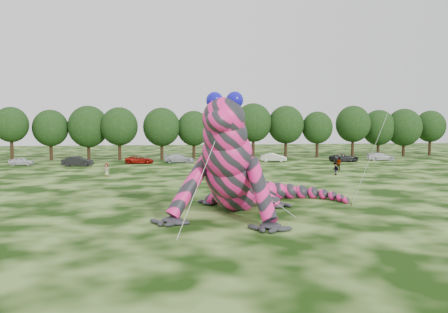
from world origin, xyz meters
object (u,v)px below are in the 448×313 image
spectator_1 (241,174)px  tree_8 (194,135)px  tree_7 (162,134)px  car_5 (273,157)px  inflatable_gecko (238,153)px  spectator_3 (338,164)px  tree_12 (317,134)px  tree_13 (353,131)px  car_4 (246,158)px  car_0 (21,161)px  spectator_2 (335,169)px  tree_9 (222,136)px  tree_10 (253,131)px  car_7 (380,157)px  tree_14 (378,133)px  tree_15 (404,133)px  car_3 (179,158)px  tree_5 (88,133)px  tree_6 (119,134)px  tree_3 (11,134)px  tree_11 (286,132)px  tree_4 (51,135)px  tree_16 (430,133)px  car_6 (344,158)px  car_2 (140,160)px  car_1 (78,161)px

spectator_1 → tree_8: bearing=78.3°
tree_7 → tree_8: 5.87m
tree_7 → car_5: tree_7 is taller
inflatable_gecko → spectator_3: inflatable_gecko is taller
tree_12 → tree_13: size_ratio=0.89×
tree_13 → car_4: (-23.11, -7.35, -4.33)m
car_0 → car_5: 40.88m
tree_13 → spectator_2: size_ratio=6.25×
tree_8 → car_4: (8.24, -7.21, -3.73)m
tree_9 → spectator_3: 27.02m
tree_10 → car_7: (20.87, -10.05, -4.56)m
tree_9 → tree_14: 32.43m
car_4 → tree_15: bearing=-77.3°
inflatable_gecko → car_3: bearing=116.5°
tree_5 → tree_13: 50.27m
tree_6 → tree_9: tree_6 is taller
tree_14 → car_0: size_ratio=2.52×
tree_3 → tree_15: 74.19m
tree_3 → tree_11: 49.52m
tree_4 → tree_16: 75.09m
tree_3 → tree_8: tree_3 is taller
inflatable_gecko → car_5: size_ratio=3.74×
car_3 → tree_8: bearing=-12.6°
tree_8 → spectator_1: 33.64m
car_4 → car_0: bearing=90.5°
inflatable_gecko → tree_14: 64.24m
car_3 → car_5: car_5 is taller
tree_4 → car_7: (57.91, -10.18, -3.83)m
car_6 → tree_4: bearing=68.9°
tree_9 → car_6: size_ratio=1.70×
tree_9 → tree_11: (12.72, 0.85, 0.70)m
tree_7 → car_4: bearing=-26.5°
tree_14 → spectator_1: size_ratio=5.21×
tree_12 → car_0: bearing=-170.7°
tree_3 → car_2: 23.61m
spectator_3 → spectator_2: size_ratio=1.14×
tree_6 → spectator_2: tree_6 is taller
tree_5 → tree_10: tree_10 is taller
tree_11 → spectator_3: tree_11 is taller
tree_15 → car_1: (-61.61, -11.76, -4.06)m
tree_3 → car_7: bearing=-7.6°
tree_7 → tree_12: size_ratio=1.06×
tree_4 → tree_10: size_ratio=0.86×
tree_5 → car_5: size_ratio=2.20×
tree_9 → tree_11: tree_11 is taller
tree_11 → tree_14: 19.69m
tree_3 → car_6: bearing=-9.9°
tree_11 → inflatable_gecko: bearing=-111.3°
tree_11 → spectator_2: bearing=-96.0°
tree_3 → tree_8: (31.50, -0.08, -0.25)m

